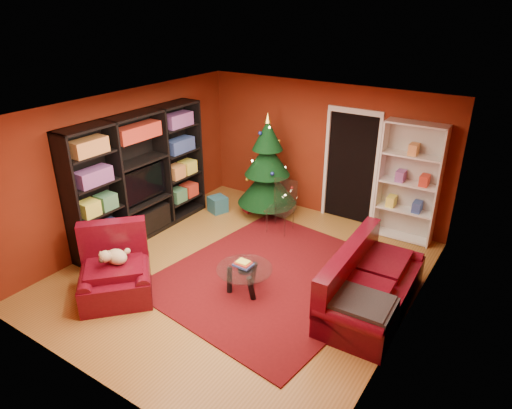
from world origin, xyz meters
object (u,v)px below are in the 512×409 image
Objects in this scene: white_bookshelf at (409,183)px; sofa at (374,280)px; rug at (273,276)px; dog at (117,257)px; coffee_table at (245,280)px; gift_box_red at (249,206)px; media_unit at (140,177)px; armchair at (115,271)px; gift_box_teal at (218,204)px; acrylic_chair at (280,210)px; christmas_tree at (267,167)px.

white_bookshelf is 1.05× the size of sofa.
white_bookshelf is (1.28, 2.39, 1.05)m from rug.
dog reaches higher than coffee_table.
gift_box_red is at bearing 43.18° from dog.
white_bookshelf is at bearing 31.57° from media_unit.
dog is 1.87m from coffee_table.
gift_box_red is 0.21× the size of armchair.
rug is at bearing 91.85° from sofa.
acrylic_chair reaches higher than gift_box_teal.
white_bookshelf is at bearing 10.78° from christmas_tree.
gift_box_teal is 0.65m from gift_box_red.
gift_box_red is (-0.35, -0.11, -0.90)m from christmas_tree.
sofa is at bearing -27.64° from gift_box_red.
sofa is at bearing 3.95° from rug.
media_unit reaches higher than gift_box_red.
white_bookshelf is 4.97m from dog.
gift_box_red is at bearing 59.93° from media_unit.
christmas_tree is at bearing 16.67° from gift_box_red.
rug is 2.96m from media_unit.
coffee_table is (-0.14, -0.58, 0.21)m from rug.
media_unit is at bearing -149.85° from white_bookshelf.
christmas_tree is (-1.31, 1.90, 1.00)m from rug.
gift_box_red is 0.11× the size of sofa.
sofa is (3.22, -1.68, 0.34)m from gift_box_red.
rug is 2.38m from dog.
gift_box_red is at bearing 122.72° from coffee_table.
gift_box_teal is 1.53m from acrylic_chair.
dog reaches higher than gift_box_red.
acrylic_chair is (0.62, -0.52, -0.56)m from christmas_tree.
armchair reaches higher than dog.
media_unit is 4.70m from white_bookshelf.
christmas_tree is 2.35× the size of acrylic_chair.
coffee_table is (2.60, -0.54, -0.90)m from media_unit.
christmas_tree is at bearing 135.51° from acrylic_chair.
acrylic_chair is (-0.55, 1.95, 0.23)m from coffee_table.
gift_box_teal is 0.30× the size of armchair.
coffee_table is at bearing -78.47° from acrylic_chair.
gift_box_teal is 3.11m from dog.
sofa is (4.29, 0.15, -0.67)m from media_unit.
christmas_tree reaches higher than rug.
dog is at bearing 45.00° from armchair.
christmas_tree reaches higher than dog.
media_unit reaches higher than white_bookshelf.
sofa is at bearing 2.38° from media_unit.
media_unit is 3.55× the size of coffee_table.
gift_box_teal is (-2.19, 1.42, 0.15)m from rug.
dog reaches higher than gift_box_teal.
rug is 4.17× the size of coffee_table.
media_unit is 1.83m from gift_box_teal.
media_unit is 2.72× the size of armchair.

